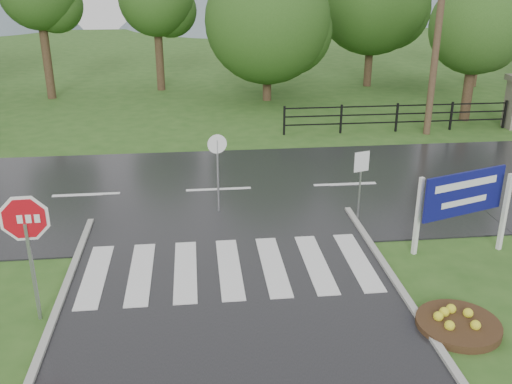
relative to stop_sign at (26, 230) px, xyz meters
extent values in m
cube|color=black|center=(3.84, 6.50, -1.93)|extent=(90.00, 8.00, 0.04)
cube|color=silver|center=(0.84, 1.50, -1.87)|extent=(0.50, 2.80, 0.02)
cube|color=silver|center=(1.84, 1.50, -1.87)|extent=(0.50, 2.80, 0.02)
cube|color=silver|center=(2.84, 1.50, -1.87)|extent=(0.50, 2.80, 0.02)
cube|color=silver|center=(3.84, 1.50, -1.87)|extent=(0.50, 2.80, 0.02)
cube|color=silver|center=(4.84, 1.50, -1.87)|extent=(0.50, 2.80, 0.02)
cube|color=silver|center=(5.84, 1.50, -1.87)|extent=(0.50, 2.80, 0.02)
cube|color=silver|center=(6.84, 1.50, -1.87)|extent=(0.50, 2.80, 0.02)
cube|color=black|center=(11.59, 12.50, -1.53)|extent=(9.50, 0.05, 0.05)
cube|color=black|center=(11.59, 12.50, -1.18)|extent=(9.50, 0.05, 0.05)
cube|color=black|center=(11.59, 12.50, -0.83)|extent=(9.50, 0.05, 0.05)
cube|color=black|center=(6.84, 12.50, -1.33)|extent=(0.08, 0.08, 1.20)
cube|color=black|center=(16.34, 12.50, -1.33)|extent=(0.08, 0.08, 1.20)
sphere|color=slate|center=(11.84, 61.50, -19.21)|extent=(48.00, 48.00, 48.00)
sphere|color=slate|center=(39.84, 61.50, -14.89)|extent=(36.00, 36.00, 36.00)
cube|color=#939399|center=(0.00, 0.00, -0.90)|extent=(0.06, 0.06, 2.05)
cylinder|color=white|center=(0.00, 0.01, 0.23)|extent=(1.23, 0.08, 1.23)
cylinder|color=red|center=(0.00, 0.00, 0.23)|extent=(1.07, 0.08, 1.07)
cube|color=silver|center=(8.32, 1.81, -0.95)|extent=(0.12, 0.12, 1.96)
cube|color=silver|center=(10.48, 1.81, -0.95)|extent=(0.12, 0.12, 1.96)
cube|color=navy|center=(9.40, 1.81, -0.41)|extent=(2.25, 0.81, 1.08)
cube|color=white|center=(9.40, 1.78, -0.16)|extent=(1.77, 0.61, 0.18)
cube|color=white|center=(9.40, 1.78, -0.60)|extent=(1.30, 0.45, 0.15)
cylinder|color=#332111|center=(8.03, -1.24, -1.85)|extent=(1.60, 1.60, 0.16)
cube|color=#939399|center=(7.49, 3.80, -0.99)|extent=(0.04, 0.04, 1.86)
cube|color=white|center=(7.49, 3.78, -0.21)|extent=(0.43, 0.15, 0.54)
cylinder|color=#939399|center=(3.76, 4.82, -0.86)|extent=(0.06, 0.06, 2.12)
cylinder|color=white|center=(3.76, 4.80, 0.09)|extent=(0.53, 0.11, 0.53)
cylinder|color=#473523|center=(12.74, 12.00, 2.20)|extent=(0.28, 0.28, 8.26)
cylinder|color=#3D2B1C|center=(15.31, 14.00, -0.23)|extent=(0.49, 0.49, 3.39)
sphere|color=#244A17|center=(15.31, 14.00, 2.14)|extent=(4.01, 4.01, 4.01)
camera|label=1|loc=(3.17, -9.94, 4.54)|focal=40.00mm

